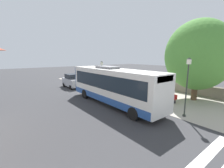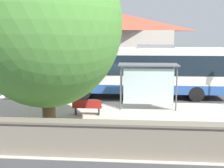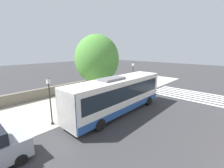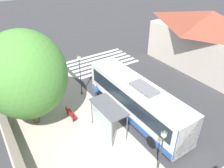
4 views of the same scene
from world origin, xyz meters
name	(u,v)px [view 3 (image 3 of 4)]	position (x,y,z in m)	size (l,w,h in m)	color
ground_plane	(111,106)	(0.00, 0.00, 0.00)	(120.00, 120.00, 0.00)	#353538
sidewalk_plaza	(86,98)	(-4.50, 0.00, 0.01)	(9.00, 44.00, 0.02)	#ADA393
crosswalk_stripes	(188,95)	(5.00, 10.56, 0.00)	(9.00, 5.25, 0.01)	silver
stone_wall	(69,88)	(-8.55, 0.00, 0.65)	(0.60, 20.00, 1.29)	slate
bus	(118,94)	(1.74, -0.84, 1.92)	(2.65, 11.43, 3.71)	silver
bus_shelter	(94,87)	(-1.50, -1.08, 2.19)	(1.66, 3.50, 2.65)	#515459
pedestrian	(131,91)	(0.16, 3.65, 1.00)	(0.34, 0.22, 1.69)	#2D3347
bench	(104,92)	(-3.30, 2.28, 0.47)	(0.40, 1.59, 0.88)	maroon
street_lamp_near	(50,97)	(-0.79, -6.41, 2.42)	(0.28, 0.28, 4.07)	#2D332D
street_lamp_far	(133,76)	(-0.70, 5.17, 2.71)	(0.28, 0.28, 4.59)	#2D332D
shade_tree	(97,59)	(-6.06, 3.53, 4.79)	(6.55, 6.55, 8.40)	brown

